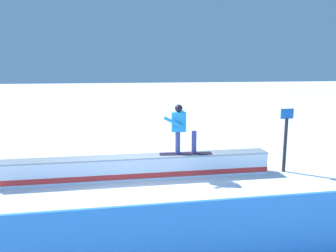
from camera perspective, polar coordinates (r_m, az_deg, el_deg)
The scene contains 5 objects.
ground_plane at distance 9.52m, azimuth -5.38°, elevation -9.14°, with size 120.00×120.00×0.00m, color white.
grind_box at distance 9.42m, azimuth -5.42°, elevation -7.39°, with size 7.72×0.66×0.67m.
snowboarder at distance 9.33m, azimuth 2.24°, elevation -0.26°, with size 1.55×0.45×1.44m.
safety_fence at distance 5.08m, azimuth -0.48°, elevation -19.64°, with size 13.29×0.06×1.22m, color #2F85EE.
trail_marker at distance 10.45m, azimuth 19.82°, elevation -2.04°, with size 0.40×0.10×1.94m.
Camera 1 is at (0.77, 8.95, 3.13)m, focal length 34.94 mm.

